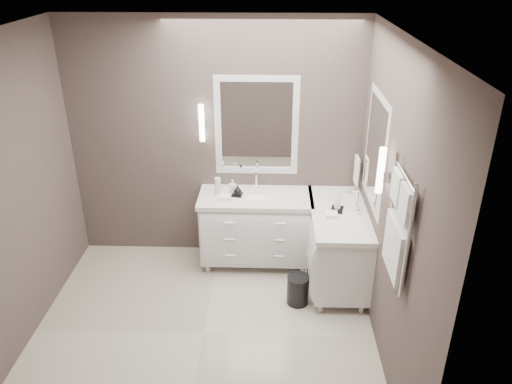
{
  "coord_description": "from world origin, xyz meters",
  "views": [
    {
      "loc": [
        0.61,
        -3.61,
        3.25
      ],
      "look_at": [
        0.47,
        0.7,
        1.15
      ],
      "focal_mm": 35.0,
      "sensor_mm": 36.0,
      "label": 1
    }
  ],
  "objects_px": {
    "vanity_back": "(256,225)",
    "towel_ladder": "(397,230)",
    "vanity_right": "(338,242)",
    "waste_bin": "(298,290)"
  },
  "relations": [
    {
      "from": "vanity_back",
      "to": "vanity_right",
      "type": "distance_m",
      "value": 0.93
    },
    {
      "from": "vanity_back",
      "to": "waste_bin",
      "type": "distance_m",
      "value": 0.92
    },
    {
      "from": "waste_bin",
      "to": "vanity_back",
      "type": "bearing_deg",
      "value": 121.71
    },
    {
      "from": "vanity_right",
      "to": "towel_ladder",
      "type": "xyz_separation_m",
      "value": [
        0.23,
        -1.3,
        0.91
      ]
    },
    {
      "from": "vanity_right",
      "to": "towel_ladder",
      "type": "height_order",
      "value": "towel_ladder"
    },
    {
      "from": "vanity_right",
      "to": "towel_ladder",
      "type": "relative_size",
      "value": 1.38
    },
    {
      "from": "vanity_right",
      "to": "vanity_back",
      "type": "bearing_deg",
      "value": 159.62
    },
    {
      "from": "vanity_back",
      "to": "towel_ladder",
      "type": "xyz_separation_m",
      "value": [
        1.1,
        -1.63,
        0.91
      ]
    },
    {
      "from": "vanity_back",
      "to": "towel_ladder",
      "type": "distance_m",
      "value": 2.16
    },
    {
      "from": "towel_ladder",
      "to": "vanity_right",
      "type": "bearing_deg",
      "value": 99.84
    }
  ]
}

